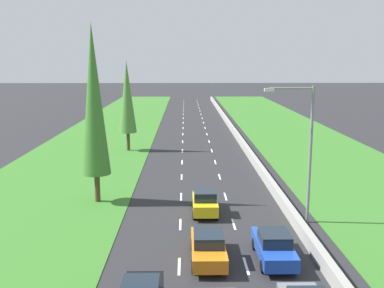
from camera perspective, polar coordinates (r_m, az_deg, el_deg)
ground_plane at (r=61.48m, az=0.43°, el=0.81°), size 300.00×300.00×0.00m
grass_verge_left at (r=62.48m, az=-11.25°, el=0.78°), size 14.00×140.00×0.04m
grass_verge_right at (r=63.45m, az=13.50°, el=0.84°), size 14.00×140.00×0.04m
median_barrier at (r=61.81m, az=5.72°, el=1.21°), size 0.44×120.00×0.85m
lane_markings at (r=61.48m, az=0.43°, el=0.81°), size 3.64×116.00×0.01m
orange_sedan_centre_lane at (r=24.25m, az=2.10°, el=-13.05°), size 1.82×4.50×1.64m
yellow_hatchback_centre_lane at (r=31.24m, az=1.66°, el=-7.47°), size 1.74×3.90×1.72m
blue_sedan_right_lane at (r=24.70m, az=10.45°, el=-12.77°), size 1.82×4.50×1.64m
poplar_tree_second at (r=33.22m, az=-12.49°, el=5.47°), size 2.13×2.13×13.27m
poplar_tree_third at (r=52.44m, az=-8.33°, el=5.99°), size 2.07×2.07×10.62m
street_light_mast at (r=29.41m, az=14.36°, el=-0.10°), size 3.20×0.28×9.00m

